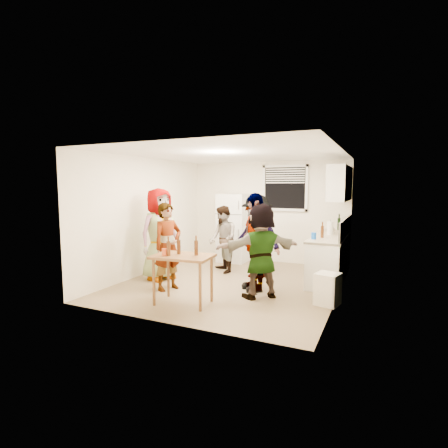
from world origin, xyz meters
The scene contains 23 objects.
room centered at (0.00, 0.00, 0.00)m, with size 4.00×4.50×2.50m, color white, non-canonical shape.
window centered at (0.45, 2.21, 1.85)m, with size 1.12×0.10×1.06m, color white, non-canonical shape.
refrigerator centered at (-0.75, 1.88, 0.85)m, with size 0.70×0.70×1.70m, color white.
counter_lower centered at (1.70, 1.15, 0.43)m, with size 0.60×2.20×0.86m, color white.
countertop centered at (1.70, 1.15, 0.88)m, with size 0.64×2.22×0.04m, color beige.
backsplash centered at (1.99, 1.15, 1.08)m, with size 0.03×2.20×0.36m, color beige.
upper_cabinets centered at (1.83, 1.35, 1.95)m, with size 0.34×1.60×0.70m, color white.
kettle centered at (1.65, 1.44, 0.90)m, with size 0.23×0.19×0.19m, color silver, non-canonical shape.
paper_towel centered at (1.68, 1.20, 0.90)m, with size 0.13×0.13×0.28m, color white.
wine_bottle centered at (1.75, 2.10, 0.90)m, with size 0.07×0.07×0.27m, color black.
beer_bottle_counter centered at (1.60, 0.71, 0.90)m, with size 0.06×0.06×0.23m, color #47230C.
blue_cup centered at (1.48, 0.45, 0.90)m, with size 0.10×0.10×0.13m, color blue.
picture_frame centered at (1.92, 1.56, 0.97)m, with size 0.02×0.17×0.14m, color gold.
trash_bin centered at (1.90, -0.53, 0.25)m, with size 0.35×0.35×0.51m, color white.
serving_table centered at (-0.23, -1.44, 0.00)m, with size 0.94×0.63×0.80m, color brown, non-canonical shape.
beer_bottle_table centered at (-0.03, -1.36, 0.80)m, with size 0.06×0.06×0.24m, color #47230C.
red_cup centered at (-0.48, -1.59, 0.80)m, with size 0.08×0.08×0.11m, color #C8481F.
guest_grey centered at (-1.45, -0.34, 0.00)m, with size 0.91×1.86×0.59m, color gray.
guest_stripe centered at (-0.89, -0.88, 0.00)m, with size 0.58×1.60×0.38m, color #141933.
guest_back_left centered at (-0.52, 0.71, 0.00)m, with size 0.72×1.47×0.56m, color brown.
guest_back_right centered at (0.30, 0.59, 0.00)m, with size 1.11×1.72×0.64m, color #44454A.
guest_black centered at (0.56, -0.25, 0.00)m, with size 1.04×1.78×0.43m, color black.
guest_orange centered at (0.80, -0.62, 0.00)m, with size 1.50×1.62×0.48m, color #F1805A.
Camera 1 is at (2.66, -6.16, 1.89)m, focal length 28.00 mm.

